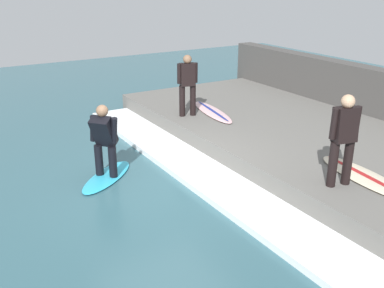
{
  "coord_description": "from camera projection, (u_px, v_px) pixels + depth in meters",
  "views": [
    {
      "loc": [
        -3.59,
        -6.96,
        3.77
      ],
      "look_at": [
        0.63,
        0.0,
        0.7
      ],
      "focal_mm": 42.0,
      "sensor_mm": 36.0,
      "label": 1
    }
  ],
  "objects": [
    {
      "name": "back_wall",
      "position": [
        374.0,
        101.0,
        11.26
      ],
      "size": [
        0.5,
        10.78,
        1.62
      ],
      "primitive_type": "cube",
      "color": "#474442",
      "rests_on": "ground_plane"
    },
    {
      "name": "surfboard_waiting_far",
      "position": [
        212.0,
        112.0,
        11.46
      ],
      "size": [
        0.84,
        2.15,
        0.07
      ],
      "color": "beige",
      "rests_on": "concrete_ledge"
    },
    {
      "name": "surfboard_riding",
      "position": [
        107.0,
        177.0,
        8.89
      ],
      "size": [
        1.61,
        1.49,
        0.06
      ],
      "color": "#2DADD1",
      "rests_on": "ground_plane"
    },
    {
      "name": "surfer_riding",
      "position": [
        104.0,
        137.0,
        8.59
      ],
      "size": [
        0.61,
        0.6,
        1.44
      ],
      "color": "black",
      "rests_on": "surfboard_riding"
    },
    {
      "name": "surfer_waiting_far",
      "position": [
        187.0,
        82.0,
        10.95
      ],
      "size": [
        0.5,
        0.31,
        1.51
      ],
      "color": "black",
      "rests_on": "concrete_ledge"
    },
    {
      "name": "surfboard_waiting_near",
      "position": [
        365.0,
        177.0,
        7.76
      ],
      "size": [
        0.84,
        2.12,
        0.07
      ],
      "color": "beige",
      "rests_on": "concrete_ledge"
    },
    {
      "name": "surfer_waiting_near",
      "position": [
        344.0,
        136.0,
        7.23
      ],
      "size": [
        0.52,
        0.33,
        1.55
      ],
      "color": "black",
      "rests_on": "concrete_ledge"
    },
    {
      "name": "concrete_ledge",
      "position": [
        300.0,
        140.0,
        10.28
      ],
      "size": [
        4.4,
        10.26,
        0.47
      ],
      "primitive_type": "cube",
      "color": "#66635E",
      "rests_on": "ground_plane"
    },
    {
      "name": "ground_plane",
      "position": [
        164.0,
        184.0,
        8.64
      ],
      "size": [
        28.0,
        28.0,
        0.0
      ],
      "primitive_type": "plane",
      "color": "#335B66"
    },
    {
      "name": "wave_foam_crest",
      "position": [
        200.0,
        172.0,
        9.02
      ],
      "size": [
        1.04,
        9.75,
        0.12
      ],
      "primitive_type": "cube",
      "color": "white",
      "rests_on": "ground_plane"
    }
  ]
}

